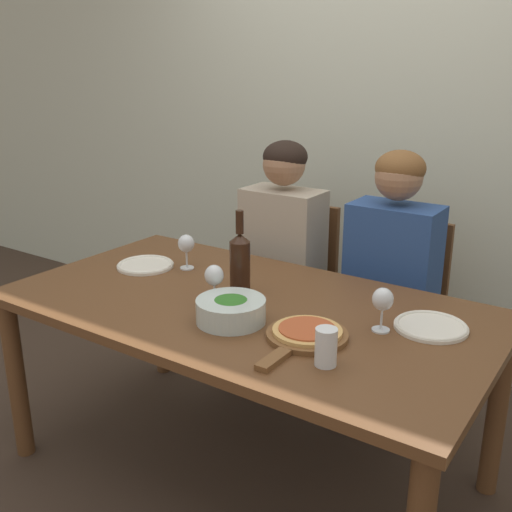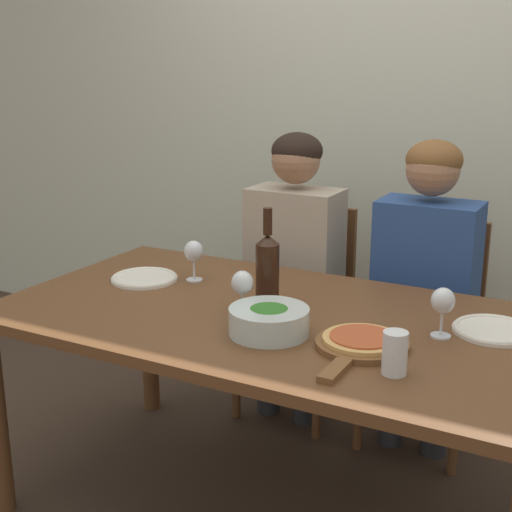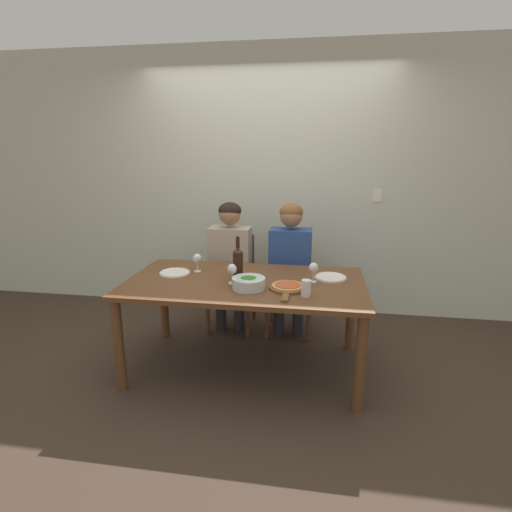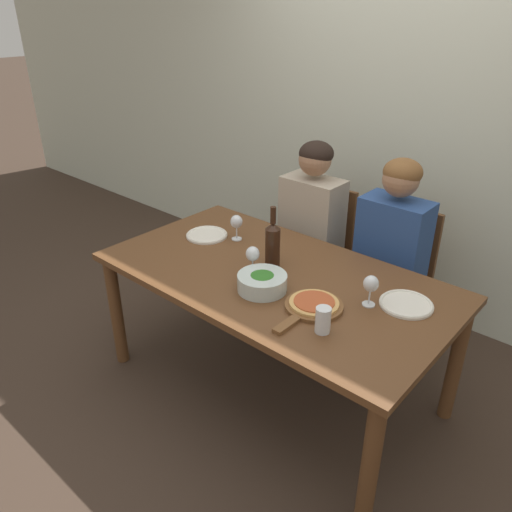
{
  "view_description": "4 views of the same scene",
  "coord_description": "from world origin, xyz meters",
  "px_view_note": "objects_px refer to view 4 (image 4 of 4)",
  "views": [
    {
      "loc": [
        1.18,
        -1.67,
        1.58
      ],
      "look_at": [
        -0.03,
        0.11,
        0.88
      ],
      "focal_mm": 42.0,
      "sensor_mm": 36.0,
      "label": 1
    },
    {
      "loc": [
        0.96,
        -1.92,
        1.52
      ],
      "look_at": [
        -0.1,
        0.05,
        0.9
      ],
      "focal_mm": 50.0,
      "sensor_mm": 36.0,
      "label": 2
    },
    {
      "loc": [
        0.53,
        -2.83,
        1.7
      ],
      "look_at": [
        0.08,
        0.0,
        0.93
      ],
      "focal_mm": 28.0,
      "sensor_mm": 36.0,
      "label": 3
    },
    {
      "loc": [
        1.4,
        -1.73,
        1.97
      ],
      "look_at": [
        -0.13,
        0.01,
        0.78
      ],
      "focal_mm": 35.0,
      "sensor_mm": 36.0,
      "label": 4
    }
  ],
  "objects_px": {
    "chair_right": "(394,275)",
    "wine_glass_centre": "(253,255)",
    "pizza_on_board": "(313,305)",
    "wine_bottle": "(273,243)",
    "person_woman": "(310,218)",
    "dinner_plate_right": "(406,304)",
    "person_man": "(391,244)",
    "broccoli_bowl": "(262,282)",
    "water_tumbler": "(323,320)",
    "wine_glass_left": "(237,223)",
    "dinner_plate_left": "(207,235)",
    "chair_left": "(318,249)",
    "wine_glass_right": "(371,285)"
  },
  "relations": [
    {
      "from": "chair_right",
      "to": "wine_glass_centre",
      "type": "xyz_separation_m",
      "value": [
        -0.37,
        -0.87,
        0.34
      ]
    },
    {
      "from": "pizza_on_board",
      "to": "wine_glass_centre",
      "type": "bearing_deg",
      "value": 171.32
    },
    {
      "from": "wine_bottle",
      "to": "pizza_on_board",
      "type": "relative_size",
      "value": 0.81
    },
    {
      "from": "person_woman",
      "to": "dinner_plate_right",
      "type": "relative_size",
      "value": 5.07
    },
    {
      "from": "person_man",
      "to": "broccoli_bowl",
      "type": "bearing_deg",
      "value": -105.35
    },
    {
      "from": "chair_right",
      "to": "person_woman",
      "type": "relative_size",
      "value": 0.73
    },
    {
      "from": "water_tumbler",
      "to": "wine_glass_centre",
      "type": "bearing_deg",
      "value": 161.78
    },
    {
      "from": "person_man",
      "to": "broccoli_bowl",
      "type": "distance_m",
      "value": 0.88
    },
    {
      "from": "wine_glass_left",
      "to": "chair_right",
      "type": "bearing_deg",
      "value": 41.01
    },
    {
      "from": "dinner_plate_left",
      "to": "pizza_on_board",
      "type": "distance_m",
      "value": 0.95
    },
    {
      "from": "wine_bottle",
      "to": "person_woman",
      "type": "bearing_deg",
      "value": 108.13
    },
    {
      "from": "wine_glass_left",
      "to": "water_tumbler",
      "type": "height_order",
      "value": "wine_glass_left"
    },
    {
      "from": "wine_glass_left",
      "to": "person_man",
      "type": "bearing_deg",
      "value": 35.72
    },
    {
      "from": "chair_right",
      "to": "wine_bottle",
      "type": "bearing_deg",
      "value": -115.92
    },
    {
      "from": "wine_glass_centre",
      "to": "chair_right",
      "type": "bearing_deg",
      "value": 66.7
    },
    {
      "from": "wine_glass_left",
      "to": "wine_glass_centre",
      "type": "bearing_deg",
      "value": -35.7
    },
    {
      "from": "chair_left",
      "to": "wine_glass_left",
      "type": "distance_m",
      "value": 0.73
    },
    {
      "from": "pizza_on_board",
      "to": "wine_glass_left",
      "type": "relative_size",
      "value": 2.69
    },
    {
      "from": "person_woman",
      "to": "wine_bottle",
      "type": "bearing_deg",
      "value": -71.87
    },
    {
      "from": "person_man",
      "to": "wine_glass_left",
      "type": "xyz_separation_m",
      "value": [
        -0.72,
        -0.51,
        0.09
      ]
    },
    {
      "from": "chair_right",
      "to": "pizza_on_board",
      "type": "relative_size",
      "value": 2.21
    },
    {
      "from": "pizza_on_board",
      "to": "wine_glass_right",
      "type": "distance_m",
      "value": 0.28
    },
    {
      "from": "person_woman",
      "to": "dinner_plate_left",
      "type": "height_order",
      "value": "person_woman"
    },
    {
      "from": "chair_left",
      "to": "wine_glass_centre",
      "type": "distance_m",
      "value": 0.95
    },
    {
      "from": "dinner_plate_right",
      "to": "wine_glass_right",
      "type": "height_order",
      "value": "wine_glass_right"
    },
    {
      "from": "wine_glass_left",
      "to": "dinner_plate_left",
      "type": "bearing_deg",
      "value": -152.54
    },
    {
      "from": "person_woman",
      "to": "broccoli_bowl",
      "type": "bearing_deg",
      "value": -68.95
    },
    {
      "from": "dinner_plate_left",
      "to": "water_tumbler",
      "type": "xyz_separation_m",
      "value": [
        1.06,
        -0.34,
        0.05
      ]
    },
    {
      "from": "person_man",
      "to": "wine_glass_right",
      "type": "height_order",
      "value": "person_man"
    },
    {
      "from": "chair_right",
      "to": "wine_bottle",
      "type": "distance_m",
      "value": 0.89
    },
    {
      "from": "wine_glass_right",
      "to": "wine_glass_centre",
      "type": "distance_m",
      "value": 0.61
    },
    {
      "from": "pizza_on_board",
      "to": "chair_right",
      "type": "bearing_deg",
      "value": 92.75
    },
    {
      "from": "wine_glass_right",
      "to": "dinner_plate_left",
      "type": "bearing_deg",
      "value": 178.3
    },
    {
      "from": "wine_glass_left",
      "to": "water_tumbler",
      "type": "relative_size",
      "value": 1.3
    },
    {
      "from": "person_man",
      "to": "dinner_plate_left",
      "type": "height_order",
      "value": "person_man"
    },
    {
      "from": "person_man",
      "to": "wine_glass_right",
      "type": "distance_m",
      "value": 0.68
    },
    {
      "from": "person_man",
      "to": "wine_glass_right",
      "type": "relative_size",
      "value": 8.17
    },
    {
      "from": "wine_glass_right",
      "to": "person_man",
      "type": "bearing_deg",
      "value": 109.22
    },
    {
      "from": "wine_glass_right",
      "to": "water_tumbler",
      "type": "height_order",
      "value": "wine_glass_right"
    },
    {
      "from": "chair_right",
      "to": "wine_glass_right",
      "type": "distance_m",
      "value": 0.85
    },
    {
      "from": "dinner_plate_right",
      "to": "wine_glass_left",
      "type": "relative_size",
      "value": 1.61
    },
    {
      "from": "person_man",
      "to": "broccoli_bowl",
      "type": "height_order",
      "value": "person_man"
    },
    {
      "from": "chair_right",
      "to": "broccoli_bowl",
      "type": "height_order",
      "value": "chair_right"
    },
    {
      "from": "dinner_plate_left",
      "to": "dinner_plate_right",
      "type": "bearing_deg",
      "value": 3.49
    },
    {
      "from": "wine_bottle",
      "to": "wine_glass_left",
      "type": "distance_m",
      "value": 0.38
    },
    {
      "from": "wine_glass_left",
      "to": "wine_glass_centre",
      "type": "xyz_separation_m",
      "value": [
        0.34,
        -0.25,
        0.0
      ]
    },
    {
      "from": "chair_left",
      "to": "dinner_plate_right",
      "type": "relative_size",
      "value": 3.69
    },
    {
      "from": "person_man",
      "to": "wine_glass_centre",
      "type": "bearing_deg",
      "value": -116.18
    },
    {
      "from": "person_woman",
      "to": "water_tumbler",
      "type": "distance_m",
      "value": 1.2
    },
    {
      "from": "pizza_on_board",
      "to": "water_tumbler",
      "type": "relative_size",
      "value": 3.51
    }
  ]
}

